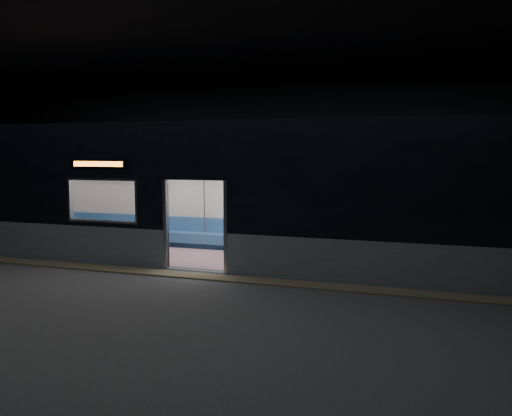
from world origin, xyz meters
The scene contains 7 objects.
station_floor centered at (0.00, 0.00, -0.01)m, with size 24.00×14.00×0.01m, color #47494C.
station_envelope centered at (0.00, 0.00, 3.66)m, with size 24.00×14.00×5.00m.
tactile_strip centered at (0.00, 0.55, 0.01)m, with size 22.80×0.50×0.03m, color #8C7F59.
metro_car centered at (0.00, 2.54, 1.85)m, with size 18.00×3.04×3.35m.
passenger centered at (2.12, 3.55, 0.84)m, with size 0.48×0.79×1.48m.
handbag centered at (2.14, 3.29, 0.71)m, with size 0.33×0.28×0.16m, color black.
transit_map centered at (4.40, 3.85, 1.49)m, with size 1.04×0.03×0.68m, color white.
Camera 1 is at (5.16, -9.83, 2.69)m, focal length 38.00 mm.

